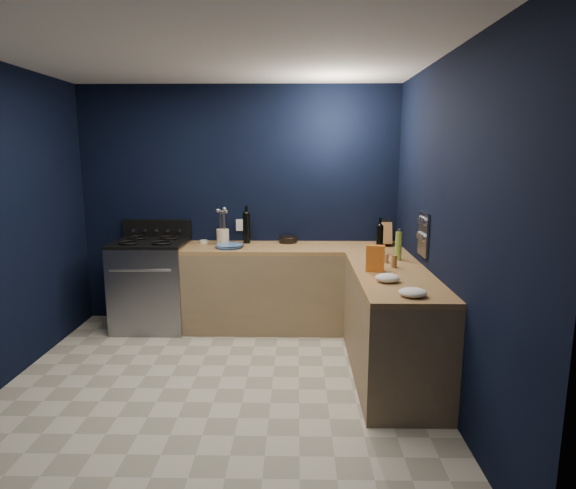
{
  "coord_description": "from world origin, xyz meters",
  "views": [
    {
      "loc": [
        0.63,
        -3.62,
        1.87
      ],
      "look_at": [
        0.55,
        1.0,
        1.0
      ],
      "focal_mm": 30.24,
      "sensor_mm": 36.0,
      "label": 1
    }
  ],
  "objects_px": {
    "utensil_crock": "(223,237)",
    "crouton_bag": "(375,258)",
    "knife_block": "(385,234)",
    "plate_stack": "(229,246)",
    "gas_range": "(152,286)"
  },
  "relations": [
    {
      "from": "utensil_crock",
      "to": "crouton_bag",
      "type": "xyz_separation_m",
      "value": [
        1.45,
        -1.19,
        0.03
      ]
    },
    {
      "from": "plate_stack",
      "to": "knife_block",
      "type": "xyz_separation_m",
      "value": [
        1.65,
        0.19,
        0.1
      ]
    },
    {
      "from": "plate_stack",
      "to": "crouton_bag",
      "type": "bearing_deg",
      "value": -36.43
    },
    {
      "from": "gas_range",
      "to": "plate_stack",
      "type": "xyz_separation_m",
      "value": [
        0.86,
        -0.09,
        0.46
      ]
    },
    {
      "from": "crouton_bag",
      "to": "plate_stack",
      "type": "bearing_deg",
      "value": 155.68
    },
    {
      "from": "plate_stack",
      "to": "utensil_crock",
      "type": "relative_size",
      "value": 1.7
    },
    {
      "from": "knife_block",
      "to": "crouton_bag",
      "type": "xyz_separation_m",
      "value": [
        -0.29,
        -1.19,
        -0.0
      ]
    },
    {
      "from": "plate_stack",
      "to": "crouton_bag",
      "type": "relative_size",
      "value": 1.28
    },
    {
      "from": "knife_block",
      "to": "utensil_crock",
      "type": "bearing_deg",
      "value": -178.27
    },
    {
      "from": "utensil_crock",
      "to": "crouton_bag",
      "type": "distance_m",
      "value": 1.88
    },
    {
      "from": "plate_stack",
      "to": "gas_range",
      "type": "bearing_deg",
      "value": 174.28
    },
    {
      "from": "gas_range",
      "to": "plate_stack",
      "type": "distance_m",
      "value": 0.98
    },
    {
      "from": "utensil_crock",
      "to": "knife_block",
      "type": "height_order",
      "value": "knife_block"
    },
    {
      "from": "crouton_bag",
      "to": "knife_block",
      "type": "bearing_deg",
      "value": 88.43
    },
    {
      "from": "gas_range",
      "to": "crouton_bag",
      "type": "bearing_deg",
      "value": -26.14
    }
  ]
}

